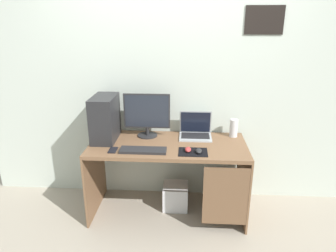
{
  "coord_description": "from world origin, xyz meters",
  "views": [
    {
      "loc": [
        0.17,
        -2.7,
        1.88
      ],
      "look_at": [
        0.0,
        0.0,
        0.93
      ],
      "focal_mm": 32.63,
      "sensor_mm": 36.0,
      "label": 1
    }
  ],
  "objects_px": {
    "mouse_right": "(199,151)",
    "subwoofer": "(176,196)",
    "laptop": "(195,132)",
    "mouse_left": "(188,149)",
    "keyboard": "(143,150)",
    "monitor": "(147,115)",
    "speaker": "(234,128)",
    "pc_tower": "(105,118)",
    "cell_phone": "(113,150)"
  },
  "relations": [
    {
      "from": "speaker",
      "to": "cell_phone",
      "type": "bearing_deg",
      "value": -159.37
    },
    {
      "from": "speaker",
      "to": "cell_phone",
      "type": "distance_m",
      "value": 1.22
    },
    {
      "from": "monitor",
      "to": "mouse_left",
      "type": "relative_size",
      "value": 4.82
    },
    {
      "from": "pc_tower",
      "to": "monitor",
      "type": "height_order",
      "value": "monitor"
    },
    {
      "from": "pc_tower",
      "to": "subwoofer",
      "type": "relative_size",
      "value": 1.71
    },
    {
      "from": "monitor",
      "to": "pc_tower",
      "type": "bearing_deg",
      "value": -165.2
    },
    {
      "from": "pc_tower",
      "to": "mouse_right",
      "type": "bearing_deg",
      "value": -17.33
    },
    {
      "from": "keyboard",
      "to": "monitor",
      "type": "bearing_deg",
      "value": 91.49
    },
    {
      "from": "keyboard",
      "to": "cell_phone",
      "type": "xyz_separation_m",
      "value": [
        -0.28,
        0.0,
        -0.01
      ]
    },
    {
      "from": "mouse_right",
      "to": "subwoofer",
      "type": "bearing_deg",
      "value": 127.91
    },
    {
      "from": "pc_tower",
      "to": "monitor",
      "type": "distance_m",
      "value": 0.41
    },
    {
      "from": "laptop",
      "to": "subwoofer",
      "type": "relative_size",
      "value": 1.27
    },
    {
      "from": "pc_tower",
      "to": "speaker",
      "type": "bearing_deg",
      "value": 6.88
    },
    {
      "from": "monitor",
      "to": "mouse_left",
      "type": "xyz_separation_m",
      "value": [
        0.41,
        -0.36,
        -0.21
      ]
    },
    {
      "from": "monitor",
      "to": "subwoofer",
      "type": "distance_m",
      "value": 0.91
    },
    {
      "from": "monitor",
      "to": "speaker",
      "type": "height_order",
      "value": "monitor"
    },
    {
      "from": "mouse_right",
      "to": "subwoofer",
      "type": "relative_size",
      "value": 0.38
    },
    {
      "from": "monitor",
      "to": "mouse_left",
      "type": "distance_m",
      "value": 0.59
    },
    {
      "from": "keyboard",
      "to": "cell_phone",
      "type": "relative_size",
      "value": 3.23
    },
    {
      "from": "keyboard",
      "to": "mouse_left",
      "type": "distance_m",
      "value": 0.41
    },
    {
      "from": "keyboard",
      "to": "mouse_left",
      "type": "height_order",
      "value": "mouse_left"
    },
    {
      "from": "keyboard",
      "to": "laptop",
      "type": "bearing_deg",
      "value": 40.59
    },
    {
      "from": "speaker",
      "to": "keyboard",
      "type": "bearing_deg",
      "value": -153.44
    },
    {
      "from": "pc_tower",
      "to": "cell_phone",
      "type": "distance_m",
      "value": 0.37
    },
    {
      "from": "keyboard",
      "to": "speaker",
      "type": "bearing_deg",
      "value": 26.56
    },
    {
      "from": "monitor",
      "to": "laptop",
      "type": "xyz_separation_m",
      "value": [
        0.49,
        0.03,
        -0.18
      ]
    },
    {
      "from": "keyboard",
      "to": "mouse_right",
      "type": "bearing_deg",
      "value": -0.57
    },
    {
      "from": "keyboard",
      "to": "mouse_left",
      "type": "relative_size",
      "value": 4.38
    },
    {
      "from": "laptop",
      "to": "speaker",
      "type": "distance_m",
      "value": 0.39
    },
    {
      "from": "monitor",
      "to": "keyboard",
      "type": "distance_m",
      "value": 0.44
    },
    {
      "from": "pc_tower",
      "to": "keyboard",
      "type": "distance_m",
      "value": 0.54
    },
    {
      "from": "speaker",
      "to": "cell_phone",
      "type": "height_order",
      "value": "speaker"
    },
    {
      "from": "laptop",
      "to": "cell_phone",
      "type": "relative_size",
      "value": 2.48
    },
    {
      "from": "subwoofer",
      "to": "keyboard",
      "type": "bearing_deg",
      "value": -137.08
    },
    {
      "from": "monitor",
      "to": "keyboard",
      "type": "height_order",
      "value": "monitor"
    },
    {
      "from": "speaker",
      "to": "mouse_left",
      "type": "distance_m",
      "value": 0.62
    },
    {
      "from": "laptop",
      "to": "mouse_right",
      "type": "height_order",
      "value": "laptop"
    },
    {
      "from": "speaker",
      "to": "keyboard",
      "type": "height_order",
      "value": "speaker"
    },
    {
      "from": "monitor",
      "to": "mouse_right",
      "type": "xyz_separation_m",
      "value": [
        0.51,
        -0.39,
        -0.21
      ]
    },
    {
      "from": "laptop",
      "to": "subwoofer",
      "type": "height_order",
      "value": "laptop"
    },
    {
      "from": "laptop",
      "to": "speaker",
      "type": "relative_size",
      "value": 1.78
    },
    {
      "from": "laptop",
      "to": "mouse_left",
      "type": "distance_m",
      "value": 0.4
    },
    {
      "from": "cell_phone",
      "to": "subwoofer",
      "type": "bearing_deg",
      "value": 25.14
    },
    {
      "from": "speaker",
      "to": "subwoofer",
      "type": "xyz_separation_m",
      "value": [
        -0.58,
        -0.16,
        -0.71
      ]
    },
    {
      "from": "laptop",
      "to": "mouse_left",
      "type": "height_order",
      "value": "laptop"
    },
    {
      "from": "subwoofer",
      "to": "mouse_right",
      "type": "bearing_deg",
      "value": -52.09
    },
    {
      "from": "speaker",
      "to": "monitor",
      "type": "bearing_deg",
      "value": -176.84
    },
    {
      "from": "pc_tower",
      "to": "monitor",
      "type": "xyz_separation_m",
      "value": [
        0.4,
        0.11,
        0.01
      ]
    },
    {
      "from": "pc_tower",
      "to": "subwoofer",
      "type": "bearing_deg",
      "value": -0.91
    },
    {
      "from": "pc_tower",
      "to": "speaker",
      "type": "xyz_separation_m",
      "value": [
        1.27,
        0.15,
        -0.13
      ]
    }
  ]
}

